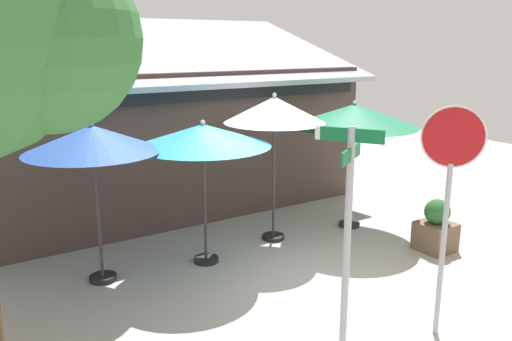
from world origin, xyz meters
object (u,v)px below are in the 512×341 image
(street_sign_post, at_px, (348,221))
(stop_sign, at_px, (449,179))
(patio_umbrella_ivory_right, at_px, (274,111))
(patio_umbrella_forest_green_far_right, at_px, (354,116))
(patio_umbrella_teal_center, at_px, (203,136))
(patio_umbrella_royal_blue_left, at_px, (92,140))
(sidewalk_planter, at_px, (436,228))

(street_sign_post, distance_m, stop_sign, 1.44)
(patio_umbrella_ivory_right, distance_m, patio_umbrella_forest_green_far_right, 1.81)
(street_sign_post, relative_size, patio_umbrella_forest_green_far_right, 1.07)
(patio_umbrella_teal_center, bearing_deg, patio_umbrella_royal_blue_left, 170.94)
(stop_sign, xyz_separation_m, patio_umbrella_forest_green_far_right, (1.93, 3.71, 0.22))
(stop_sign, bearing_deg, patio_umbrella_forest_green_far_right, 62.56)
(street_sign_post, height_order, patio_umbrella_ivory_right, patio_umbrella_ivory_right)
(patio_umbrella_royal_blue_left, relative_size, patio_umbrella_teal_center, 1.04)
(patio_umbrella_teal_center, bearing_deg, street_sign_post, -87.28)
(stop_sign, bearing_deg, street_sign_post, 163.71)
(patio_umbrella_teal_center, distance_m, patio_umbrella_forest_green_far_right, 3.41)
(stop_sign, distance_m, patio_umbrella_forest_green_far_right, 4.19)
(street_sign_post, distance_m, patio_umbrella_forest_green_far_right, 4.69)
(stop_sign, distance_m, patio_umbrella_teal_center, 4.03)
(patio_umbrella_royal_blue_left, distance_m, patio_umbrella_forest_green_far_right, 5.18)
(stop_sign, distance_m, patio_umbrella_ivory_right, 4.02)
(patio_umbrella_royal_blue_left, height_order, sidewalk_planter, patio_umbrella_royal_blue_left)
(stop_sign, height_order, sidewalk_planter, stop_sign)
(stop_sign, height_order, patio_umbrella_forest_green_far_right, stop_sign)
(patio_umbrella_ivory_right, bearing_deg, patio_umbrella_teal_center, -171.31)
(patio_umbrella_forest_green_far_right, bearing_deg, stop_sign, -117.44)
(patio_umbrella_forest_green_far_right, bearing_deg, patio_umbrella_teal_center, 179.44)
(street_sign_post, bearing_deg, sidewalk_planter, 21.95)
(street_sign_post, height_order, stop_sign, stop_sign)
(patio_umbrella_ivory_right, xyz_separation_m, patio_umbrella_forest_green_far_right, (1.78, -0.28, -0.19))
(patio_umbrella_royal_blue_left, xyz_separation_m, patio_umbrella_teal_center, (1.76, -0.28, -0.07))
(street_sign_post, distance_m, patio_umbrella_royal_blue_left, 4.16)
(patio_umbrella_teal_center, bearing_deg, patio_umbrella_forest_green_far_right, -0.56)
(stop_sign, bearing_deg, patio_umbrella_royal_blue_left, 128.87)
(street_sign_post, relative_size, patio_umbrella_teal_center, 1.13)
(patio_umbrella_teal_center, height_order, patio_umbrella_ivory_right, patio_umbrella_ivory_right)
(street_sign_post, xyz_separation_m, patio_umbrella_teal_center, (-0.16, 3.36, 0.53))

